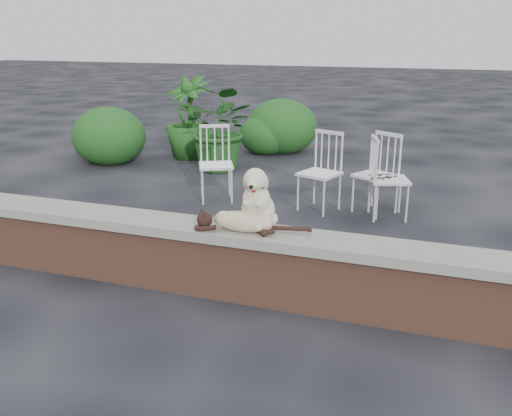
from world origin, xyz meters
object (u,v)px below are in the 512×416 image
(potted_plant_a, at_px, (222,128))
(potted_plant_b, at_px, (188,117))
(cat, at_px, (242,220))
(chair_e, at_px, (389,178))
(dog, at_px, (258,196))
(chair_b, at_px, (320,172))
(chair_d, at_px, (376,174))
(chair_a, at_px, (216,164))

(potted_plant_a, xyz_separation_m, potted_plant_b, (-0.86, 0.63, 0.03))
(cat, relative_size, chair_e, 1.13)
(dog, height_order, chair_e, dog)
(dog, relative_size, chair_b, 0.54)
(dog, bearing_deg, cat, -124.41)
(chair_b, bearing_deg, chair_d, 29.83)
(potted_plant_a, bearing_deg, dog, -63.48)
(potted_plant_a, bearing_deg, potted_plant_b, 143.71)
(chair_d, bearing_deg, chair_b, -137.87)
(chair_d, xyz_separation_m, potted_plant_a, (-2.51, 1.35, 0.19))
(chair_e, xyz_separation_m, chair_a, (-2.14, -0.00, 0.00))
(cat, height_order, chair_d, chair_d)
(chair_a, relative_size, potted_plant_b, 0.68)
(dog, distance_m, chair_d, 2.55)
(chair_a, bearing_deg, potted_plant_b, 97.26)
(chair_a, height_order, potted_plant_a, potted_plant_a)
(chair_b, distance_m, chair_a, 1.33)
(chair_e, height_order, chair_b, same)
(cat, bearing_deg, chair_e, 64.25)
(chair_a, relative_size, potted_plant_a, 0.71)
(cat, xyz_separation_m, potted_plant_a, (-1.81, 3.94, -0.01))
(cat, height_order, potted_plant_a, potted_plant_a)
(chair_e, xyz_separation_m, potted_plant_a, (-2.68, 1.48, 0.19))
(dog, distance_m, chair_e, 2.47)
(cat, distance_m, chair_b, 2.48)
(chair_e, distance_m, potted_plant_b, 4.13)
(dog, height_order, cat, dog)
(chair_d, relative_size, chair_b, 1.00)
(chair_e, relative_size, potted_plant_a, 0.71)
(cat, height_order, chair_a, chair_a)
(chair_b, bearing_deg, chair_e, 18.56)
(cat, xyz_separation_m, chair_e, (0.87, 2.46, -0.20))
(chair_e, bearing_deg, chair_a, 72.40)
(chair_d, height_order, chair_a, same)
(dog, distance_m, potted_plant_b, 5.22)
(cat, distance_m, potted_plant_b, 5.30)
(chair_e, xyz_separation_m, potted_plant_b, (-3.54, 2.12, 0.22))
(chair_b, relative_size, potted_plant_a, 0.71)
(chair_b, height_order, chair_a, same)
(cat, height_order, chair_e, chair_e)
(cat, distance_m, chair_e, 2.62)
(dog, xyz_separation_m, potted_plant_b, (-2.76, 4.43, -0.15))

